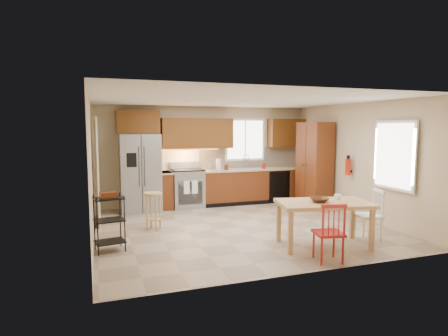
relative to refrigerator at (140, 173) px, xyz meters
name	(u,v)px	position (x,y,z in m)	size (l,w,h in m)	color
floor	(240,227)	(1.70, -2.12, -0.91)	(5.50, 5.50, 0.00)	tan
ceiling	(241,100)	(1.70, -2.12, 1.59)	(5.50, 5.00, 0.02)	silver
wall_back	(205,156)	(1.70, 0.38, 0.34)	(5.50, 0.02, 2.50)	#CCB793
wall_front	(309,182)	(1.70, -4.62, 0.34)	(5.50, 0.02, 2.50)	#CCB793
wall_left	(91,170)	(-1.05, -2.12, 0.34)	(0.02, 5.00, 2.50)	#CCB793
wall_right	(357,161)	(4.45, -2.12, 0.34)	(0.02, 5.00, 2.50)	#CCB793
refrigerator	(140,173)	(0.00, 0.00, 0.00)	(0.92, 0.75, 1.82)	gray
range_stove	(187,189)	(1.15, 0.06, -0.45)	(0.76, 0.63, 0.92)	gray
base_cabinet_narrow	(165,190)	(0.60, 0.08, -0.46)	(0.30, 0.60, 0.90)	#5D2A11
base_cabinet_run	(255,185)	(2.99, 0.08, -0.46)	(2.92, 0.60, 0.90)	#5D2A11
dishwasher	(279,186)	(3.55, -0.22, -0.46)	(0.60, 0.02, 0.78)	black
backsplash	(251,157)	(2.99, 0.36, 0.27)	(2.92, 0.03, 0.55)	beige
upper_over_fridge	(138,122)	(0.00, 0.20, 1.19)	(1.00, 0.35, 0.55)	#633510
upper_left_block	(197,133)	(1.45, 0.20, 0.92)	(1.80, 0.35, 0.75)	#633510
upper_right_block	(286,133)	(3.95, 0.20, 0.92)	(1.00, 0.35, 0.75)	#633510
window_back	(245,140)	(2.80, 0.35, 0.74)	(1.12, 0.04, 1.12)	white
sink	(249,170)	(2.80, 0.08, -0.05)	(0.62, 0.46, 0.16)	gray
undercab_glow	(186,149)	(1.15, 0.17, 0.52)	(1.60, 0.30, 0.01)	#FFBF66
soap_bottle	(264,165)	(3.18, -0.02, 0.09)	(0.09, 0.09, 0.19)	#AD1E0C
paper_towel	(218,165)	(1.95, 0.03, 0.13)	(0.12, 0.12, 0.28)	white
canister_steel	(211,167)	(1.75, 0.03, 0.08)	(0.11, 0.11, 0.18)	gray
canister_wood	(226,167)	(2.15, 0.00, 0.06)	(0.10, 0.10, 0.14)	#442312
pantry	(314,165)	(4.13, -0.93, 0.14)	(0.50, 0.95, 2.10)	#5D2A11
fire_extinguisher	(348,167)	(4.33, -1.98, 0.19)	(0.12, 0.12, 0.36)	#AD1E0C
window_right	(394,155)	(4.38, -3.27, 0.54)	(0.04, 1.02, 1.32)	white
doorway	(97,173)	(-0.97, -0.82, 0.14)	(0.04, 0.95, 2.10)	#8C7A59
dining_table	(323,224)	(2.59, -3.67, -0.54)	(1.50, 0.85, 0.73)	tan
chair_red	(328,232)	(2.24, -4.32, -0.47)	(0.41, 0.41, 0.88)	#AC201A
chair_white	(368,215)	(3.54, -3.62, -0.47)	(0.41, 0.41, 0.88)	white
table_bowl	(319,202)	(2.50, -3.67, -0.17)	(0.30, 0.30, 0.07)	#442312
table_jar	(337,198)	(2.92, -3.57, -0.14)	(0.11, 0.11, 0.12)	white
bar_stool	(153,211)	(0.05, -1.76, -0.55)	(0.35, 0.35, 0.73)	tan
utility_cart	(109,223)	(-0.80, -2.79, -0.46)	(0.45, 0.35, 0.91)	black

